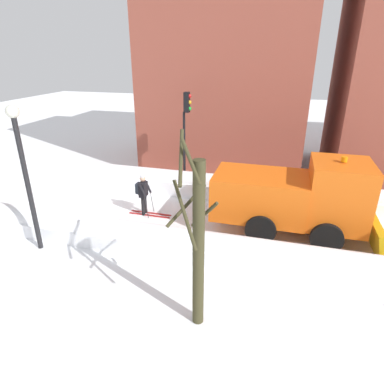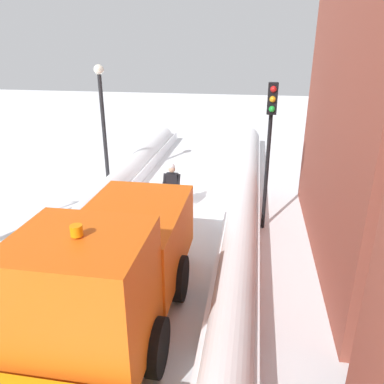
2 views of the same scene
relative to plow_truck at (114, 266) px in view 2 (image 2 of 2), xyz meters
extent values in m
cylinder|color=white|center=(-2.45, 1.69, -0.79)|extent=(0.90, 34.20, 0.90)
cube|color=orange|center=(0.00, -1.32, -0.08)|extent=(2.30, 3.40, 1.60)
cube|color=orange|center=(0.00, 1.38, 0.27)|extent=(2.20, 2.00, 2.30)
cube|color=black|center=(0.00, 2.34, 0.78)|extent=(1.85, 0.06, 1.01)
cylinder|color=orange|center=(0.00, 1.38, 1.54)|extent=(0.20, 0.20, 0.18)
cylinder|color=black|center=(-1.15, 1.08, -0.93)|extent=(0.25, 1.10, 1.10)
cylinder|color=black|center=(1.15, 1.08, -0.93)|extent=(0.25, 1.10, 1.10)
cylinder|color=black|center=(-1.15, -1.12, -0.93)|extent=(0.25, 1.10, 1.10)
cylinder|color=black|center=(1.15, -1.12, -0.93)|extent=(0.25, 1.10, 1.10)
cylinder|color=black|center=(-0.01, -6.03, -1.07)|extent=(0.14, 0.14, 0.82)
cylinder|color=black|center=(0.21, -6.03, -1.07)|extent=(0.14, 0.14, 0.82)
cube|color=black|center=(0.10, -6.03, -0.35)|extent=(0.42, 0.26, 0.62)
cube|color=#262D38|center=(0.10, -6.24, -0.32)|extent=(0.32, 0.16, 0.44)
sphere|color=tan|center=(0.10, -6.03, 0.12)|extent=(0.24, 0.24, 0.24)
sphere|color=silver|center=(0.10, -6.03, 0.22)|extent=(0.22, 0.22, 0.22)
cylinder|color=black|center=(-0.16, -5.93, -0.32)|extent=(0.09, 0.33, 0.56)
cylinder|color=black|center=(0.36, -5.93, -0.32)|extent=(0.09, 0.33, 0.56)
cube|color=maroon|center=(-0.01, -5.78, -1.46)|extent=(0.09, 1.80, 0.03)
cube|color=maroon|center=(0.21, -5.78, -1.46)|extent=(0.09, 1.80, 0.03)
cylinder|color=#262628|center=(-0.20, -5.81, -0.88)|extent=(0.02, 0.19, 1.19)
cylinder|color=#262628|center=(0.40, -5.81, -0.88)|extent=(0.02, 0.19, 1.19)
cylinder|color=black|center=(-3.13, -5.22, 0.42)|extent=(0.12, 0.12, 3.78)
cube|color=black|center=(-3.13, -5.08, 2.76)|extent=(0.28, 0.24, 0.90)
sphere|color=red|center=(-3.13, -4.95, 3.04)|extent=(0.18, 0.18, 0.18)
sphere|color=gold|center=(-3.13, -4.95, 2.76)|extent=(0.18, 0.18, 0.18)
sphere|color=green|center=(-3.13, -4.95, 2.48)|extent=(0.18, 0.18, 0.18)
cylinder|color=black|center=(3.51, -8.52, 0.80)|extent=(0.16, 0.16, 4.55)
sphere|color=silver|center=(3.51, -8.52, 3.25)|extent=(0.40, 0.40, 0.40)
camera|label=1|loc=(11.66, -0.72, 4.89)|focal=30.89mm
camera|label=2|loc=(-2.67, 6.34, 4.33)|focal=35.61mm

